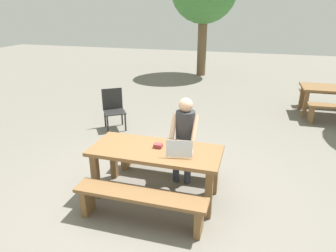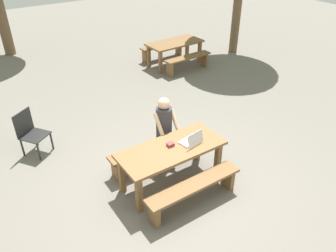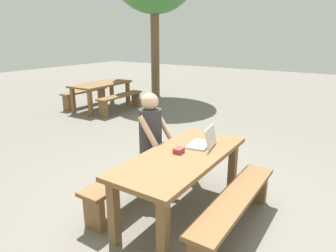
% 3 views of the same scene
% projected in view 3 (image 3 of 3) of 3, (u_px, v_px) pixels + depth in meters
% --- Properties ---
extents(ground_plane, '(30.00, 30.00, 0.00)m').
position_uv_depth(ground_plane, '(181.00, 213.00, 3.41)').
color(ground_plane, slate).
extents(picnic_table_front, '(1.77, 0.77, 0.73)m').
position_uv_depth(picnic_table_front, '(182.00, 164.00, 3.23)').
color(picnic_table_front, brown).
rests_on(picnic_table_front, ground).
extents(bench_near, '(1.66, 0.30, 0.42)m').
position_uv_depth(bench_near, '(235.00, 205.00, 2.99)').
color(bench_near, brown).
rests_on(bench_near, ground).
extents(bench_far, '(1.66, 0.30, 0.42)m').
position_uv_depth(bench_far, '(138.00, 175.00, 3.64)').
color(bench_far, brown).
rests_on(bench_far, ground).
extents(laptop, '(0.38, 0.32, 0.23)m').
position_uv_depth(laptop, '(204.00, 141.00, 3.42)').
color(laptop, silver).
rests_on(laptop, picnic_table_front).
extents(small_pouch, '(0.11, 0.09, 0.05)m').
position_uv_depth(small_pouch, '(179.00, 150.00, 3.23)').
color(small_pouch, '#993338').
rests_on(small_pouch, picnic_table_front).
extents(person_seated, '(0.39, 0.40, 1.29)m').
position_uv_depth(person_seated, '(153.00, 137.00, 3.71)').
color(person_seated, '#333847').
rests_on(person_seated, ground).
extents(picnic_table_mid, '(1.71, 0.87, 0.71)m').
position_uv_depth(picnic_table_mid, '(101.00, 87.00, 8.09)').
color(picnic_table_mid, brown).
rests_on(picnic_table_mid, ground).
extents(bench_mid_south, '(1.52, 0.35, 0.45)m').
position_uv_depth(bench_mid_south, '(120.00, 99.00, 7.84)').
color(bench_mid_south, brown).
rests_on(bench_mid_south, ground).
extents(bench_mid_north, '(1.52, 0.35, 0.45)m').
position_uv_depth(bench_mid_north, '(85.00, 94.00, 8.49)').
color(bench_mid_north, brown).
rests_on(bench_mid_north, ground).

